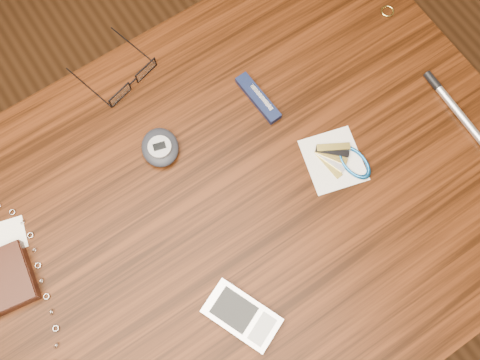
{
  "coord_description": "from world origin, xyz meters",
  "views": [
    {
      "loc": [
        -0.08,
        -0.18,
        1.55
      ],
      "look_at": [
        0.06,
        0.03,
        0.76
      ],
      "focal_mm": 40.0,
      "sensor_mm": 36.0,
      "label": 1
    }
  ],
  "objects_px": {
    "pda_phone": "(242,316)",
    "silver_pen": "(451,103)",
    "eyeglasses": "(130,80)",
    "pedometer": "(160,147)",
    "notepad_keys": "(344,160)",
    "pocket_knife": "(258,98)",
    "desk": "(222,232)"
  },
  "relations": [
    {
      "from": "silver_pen",
      "to": "notepad_keys",
      "type": "bearing_deg",
      "value": 175.12
    },
    {
      "from": "notepad_keys",
      "to": "silver_pen",
      "type": "height_order",
      "value": "silver_pen"
    },
    {
      "from": "pedometer",
      "to": "notepad_keys",
      "type": "height_order",
      "value": "pedometer"
    },
    {
      "from": "pda_phone",
      "to": "pocket_knife",
      "type": "relative_size",
      "value": 1.22
    },
    {
      "from": "silver_pen",
      "to": "pocket_knife",
      "type": "bearing_deg",
      "value": 144.78
    },
    {
      "from": "pedometer",
      "to": "notepad_keys",
      "type": "xyz_separation_m",
      "value": [
        0.23,
        -0.18,
        -0.01
      ]
    },
    {
      "from": "desk",
      "to": "pda_phone",
      "type": "relative_size",
      "value": 8.23
    },
    {
      "from": "notepad_keys",
      "to": "eyeglasses",
      "type": "bearing_deg",
      "value": 124.65
    },
    {
      "from": "pedometer",
      "to": "pocket_knife",
      "type": "bearing_deg",
      "value": -3.9
    },
    {
      "from": "eyeglasses",
      "to": "pedometer",
      "type": "distance_m",
      "value": 0.13
    },
    {
      "from": "eyeglasses",
      "to": "notepad_keys",
      "type": "height_order",
      "value": "eyeglasses"
    },
    {
      "from": "notepad_keys",
      "to": "pocket_knife",
      "type": "relative_size",
      "value": 1.18
    },
    {
      "from": "notepad_keys",
      "to": "pocket_knife",
      "type": "bearing_deg",
      "value": 107.58
    },
    {
      "from": "pedometer",
      "to": "notepad_keys",
      "type": "distance_m",
      "value": 0.29
    },
    {
      "from": "pda_phone",
      "to": "silver_pen",
      "type": "relative_size",
      "value": 0.79
    },
    {
      "from": "desk",
      "to": "pda_phone",
      "type": "xyz_separation_m",
      "value": [
        -0.05,
        -0.14,
        0.11
      ]
    },
    {
      "from": "pda_phone",
      "to": "silver_pen",
      "type": "bearing_deg",
      "value": 11.04
    },
    {
      "from": "eyeglasses",
      "to": "notepad_keys",
      "type": "relative_size",
      "value": 1.14
    },
    {
      "from": "desk",
      "to": "pocket_knife",
      "type": "relative_size",
      "value": 10.06
    },
    {
      "from": "pda_phone",
      "to": "silver_pen",
      "type": "distance_m",
      "value": 0.48
    },
    {
      "from": "notepad_keys",
      "to": "pocket_knife",
      "type": "xyz_separation_m",
      "value": [
        -0.05,
        0.16,
        0.0
      ]
    },
    {
      "from": "silver_pen",
      "to": "eyeglasses",
      "type": "bearing_deg",
      "value": 142.21
    },
    {
      "from": "notepad_keys",
      "to": "silver_pen",
      "type": "distance_m",
      "value": 0.21
    },
    {
      "from": "notepad_keys",
      "to": "pedometer",
      "type": "bearing_deg",
      "value": 142.67
    },
    {
      "from": "pocket_knife",
      "to": "pedometer",
      "type": "bearing_deg",
      "value": 176.1
    },
    {
      "from": "pedometer",
      "to": "silver_pen",
      "type": "height_order",
      "value": "pedometer"
    },
    {
      "from": "desk",
      "to": "pedometer",
      "type": "bearing_deg",
      "value": 96.89
    },
    {
      "from": "desk",
      "to": "pocket_knife",
      "type": "distance_m",
      "value": 0.24
    },
    {
      "from": "pedometer",
      "to": "silver_pen",
      "type": "relative_size",
      "value": 0.53
    },
    {
      "from": "pda_phone",
      "to": "pedometer",
      "type": "relative_size",
      "value": 1.49
    },
    {
      "from": "eyeglasses",
      "to": "silver_pen",
      "type": "height_order",
      "value": "eyeglasses"
    },
    {
      "from": "pda_phone",
      "to": "silver_pen",
      "type": "height_order",
      "value": "pda_phone"
    }
  ]
}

